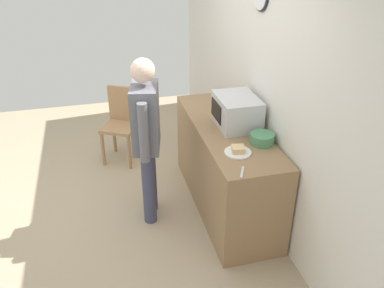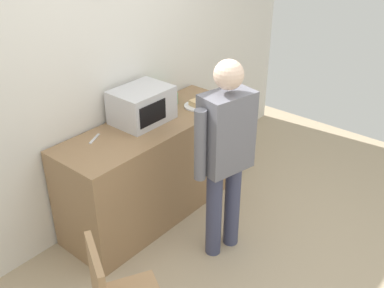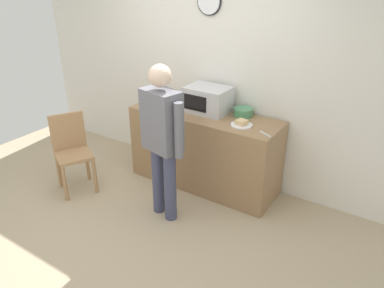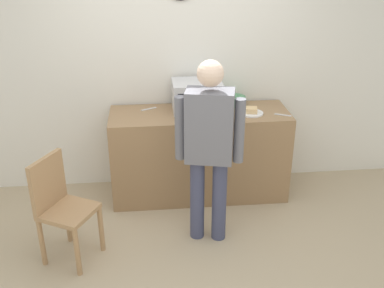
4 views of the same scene
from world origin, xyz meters
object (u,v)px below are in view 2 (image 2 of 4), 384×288
Objects in this scene: salad_bowl at (167,98)px; fork_utensil at (222,98)px; microwave at (142,105)px; person_standing at (226,148)px; sandwich_plate at (197,105)px; spoon_utensil at (94,139)px.

fork_utensil is (0.42, -0.35, -0.04)m from salad_bowl.
fork_utensil is (0.84, -0.25, -0.15)m from microwave.
salad_bowl is at bearing 67.64° from person_standing.
sandwich_plate is 1.05m from spoon_utensil.
fork_utensil is at bearing -12.95° from spoon_utensil.
sandwich_plate is at bearing 166.45° from fork_utensil.
person_standing reaches higher than sandwich_plate.
salad_bowl is (-0.12, 0.27, 0.03)m from sandwich_plate.
spoon_utensil is 0.10× the size of person_standing.
salad_bowl is at bearing 113.33° from sandwich_plate.
fork_utensil is at bearing -16.50° from microwave.
fork_utensil is 1.00× the size of spoon_utensil.
sandwich_plate is 0.30m from salad_bowl.
microwave is 0.52m from spoon_utensil.
microwave reaches higher than fork_utensil.
microwave is at bearing 90.38° from person_standing.
sandwich_plate is 0.90m from person_standing.
salad_bowl is 1.30× the size of fork_utensil.
spoon_utensil is (-0.91, -0.04, -0.04)m from salad_bowl.
sandwich_plate is 0.14× the size of person_standing.
person_standing is (-0.83, -0.65, 0.04)m from fork_utensil.
microwave is 0.44m from salad_bowl.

